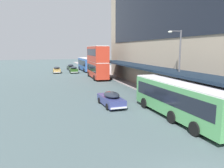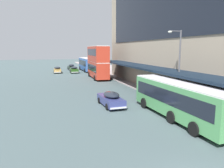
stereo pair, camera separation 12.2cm
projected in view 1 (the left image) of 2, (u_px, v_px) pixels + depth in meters
transit_bus_kerbside_front at (97, 61)px, 42.56m from camera, size 2.87×9.88×6.34m
transit_bus_kerbside_rear at (86, 64)px, 57.31m from camera, size 2.86×10.57×3.43m
transit_bus_kerbside_far at (179, 98)px, 17.95m from camera, size 2.85×11.47×3.06m
sedan_oncoming_rear at (57, 70)px, 53.04m from camera, size 1.91×4.68×1.50m
sedan_lead_near at (71, 67)px, 60.86m from camera, size 1.88×4.84×1.59m
sedan_second_near at (74, 70)px, 52.96m from camera, size 2.01×4.36×1.57m
sedan_trailing_mid at (111, 99)px, 22.09m from camera, size 1.93×4.68×1.50m
pedestrian_at_kerb at (224, 104)px, 18.29m from camera, size 0.41×0.55×1.86m
street_lamp at (178, 63)px, 21.51m from camera, size 1.50×0.28×7.39m
fire_hydrant at (170, 98)px, 23.70m from camera, size 0.20×0.40×0.70m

